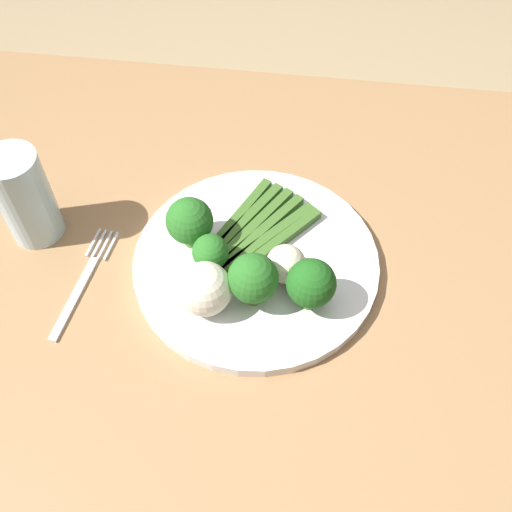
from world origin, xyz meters
TOP-DOWN VIEW (x-y plane):
  - ground_plane at (0.00, 0.00)m, footprint 6.00×6.00m
  - dining_table at (0.00, 0.00)m, footprint 1.14×0.81m
  - plate at (0.02, 0.02)m, footprint 0.30×0.30m
  - asparagus_bundle at (0.02, 0.06)m, footprint 0.14×0.17m
  - broccoli_back at (0.09, -0.03)m, footprint 0.06×0.06m
  - broccoli_right at (-0.06, 0.03)m, footprint 0.06×0.06m
  - broccoli_front_left at (-0.03, -0.00)m, footprint 0.04×0.04m
  - broccoli_front at (0.03, -0.04)m, footprint 0.06×0.06m
  - cauliflower_near_fork at (-0.03, -0.05)m, footprint 0.06×0.06m
  - cauliflower_outer_edge at (0.06, 0.00)m, footprint 0.05×0.05m
  - fork at (-0.18, -0.03)m, footprint 0.04×0.17m
  - water_glass at (-0.26, 0.04)m, footprint 0.07×0.07m

SIDE VIEW (x-z plane):
  - ground_plane at x=0.00m, z-range -0.02..0.00m
  - dining_table at x=0.00m, z-range 0.25..0.97m
  - fork at x=-0.18m, z-range 0.72..0.73m
  - plate at x=0.02m, z-range 0.72..0.74m
  - asparagus_bundle at x=0.02m, z-range 0.74..0.75m
  - cauliflower_outer_edge at x=0.06m, z-range 0.74..0.78m
  - broccoli_front_left at x=-0.03m, z-range 0.74..0.79m
  - cauliflower_near_fork at x=-0.03m, z-range 0.74..0.80m
  - broccoli_back at x=0.09m, z-range 0.74..0.81m
  - broccoli_right at x=-0.06m, z-range 0.74..0.81m
  - broccoli_front at x=0.03m, z-range 0.74..0.81m
  - water_glass at x=-0.26m, z-range 0.72..0.85m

